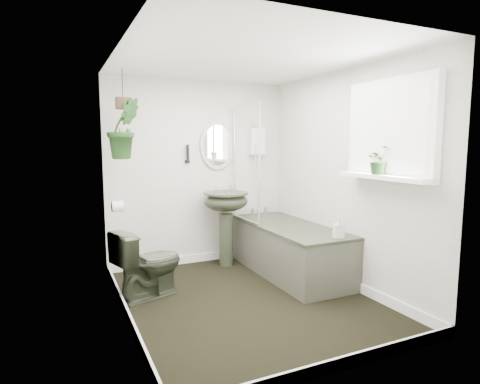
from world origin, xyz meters
name	(u,v)px	position (x,y,z in m)	size (l,w,h in m)	color
floor	(246,300)	(0.00, 0.00, -0.01)	(2.30, 2.80, 0.02)	black
ceiling	(247,57)	(0.00, 0.00, 2.31)	(2.30, 2.80, 0.02)	white
wall_back	(198,173)	(0.00, 1.41, 1.15)	(2.30, 0.02, 2.30)	#EFE3CD
wall_front	(343,204)	(0.00, -1.41, 1.15)	(2.30, 0.02, 2.30)	#EFE3CD
wall_left	(121,189)	(-1.16, 0.00, 1.15)	(0.02, 2.80, 2.30)	#EFE3CD
wall_right	(344,179)	(1.16, 0.00, 1.15)	(0.02, 2.80, 2.30)	#EFE3CD
skirting	(246,294)	(0.00, 0.00, 0.05)	(2.30, 2.80, 0.10)	white
bathtub	(289,249)	(0.80, 0.50, 0.29)	(0.72, 1.72, 0.58)	#2A2F21
bath_screen	(246,164)	(0.47, 0.99, 1.28)	(0.04, 0.72, 1.40)	silver
shower_box	(257,141)	(0.80, 1.34, 1.55)	(0.20, 0.10, 0.35)	white
oval_mirror	(218,145)	(0.25, 1.37, 1.50)	(0.46, 0.03, 0.62)	beige
wall_sconce	(188,154)	(-0.15, 1.36, 1.40)	(0.04, 0.04, 0.22)	black
toilet_roll_holder	(117,206)	(-1.10, 0.70, 0.90)	(0.11, 0.11, 0.11)	white
window_recess	(391,130)	(1.09, -0.70, 1.65)	(0.08, 1.00, 0.90)	white
window_sill	(383,177)	(1.02, -0.70, 1.23)	(0.18, 1.00, 0.04)	white
window_blinds	(387,130)	(1.04, -0.70, 1.65)	(0.01, 0.86, 0.76)	white
toilet	(149,263)	(-0.85, 0.47, 0.35)	(0.39, 0.68, 0.69)	#2A2F21
pedestal_sink	(226,229)	(0.25, 1.10, 0.47)	(0.55, 0.47, 0.93)	#2A2F21
sill_plant	(379,160)	(1.01, -0.66, 1.38)	(0.23, 0.20, 0.26)	black
hanging_plant	(124,129)	(-0.97, 0.95, 1.68)	(0.35, 0.28, 0.64)	black
soap_bottle	(339,228)	(0.92, -0.24, 0.68)	(0.09, 0.10, 0.21)	black
hanging_pot	(123,103)	(-0.97, 0.95, 1.94)	(0.16, 0.16, 0.12)	#4F3827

